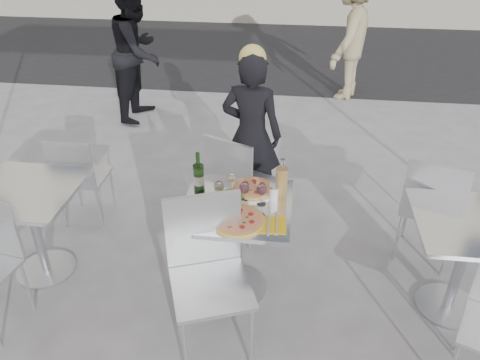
# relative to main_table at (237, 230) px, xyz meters

# --- Properties ---
(ground) EXTENTS (80.00, 80.00, 0.00)m
(ground) POSITION_rel_main_table_xyz_m (0.00, 0.00, -0.54)
(ground) COLOR slate
(street_asphalt) EXTENTS (24.00, 5.00, 0.00)m
(street_asphalt) POSITION_rel_main_table_xyz_m (0.00, 6.50, -0.54)
(street_asphalt) COLOR black
(street_asphalt) RESTS_ON ground
(main_table) EXTENTS (0.72, 0.72, 0.75)m
(main_table) POSITION_rel_main_table_xyz_m (0.00, 0.00, 0.00)
(main_table) COLOR #B7BABF
(main_table) RESTS_ON ground
(side_table_left) EXTENTS (0.72, 0.72, 0.75)m
(side_table_left) POSITION_rel_main_table_xyz_m (-1.50, 0.00, 0.00)
(side_table_left) COLOR #B7BABF
(side_table_left) RESTS_ON ground
(side_table_right) EXTENTS (0.72, 0.72, 0.75)m
(side_table_right) POSITION_rel_main_table_xyz_m (1.50, 0.00, 0.00)
(side_table_right) COLOR #B7BABF
(side_table_right) RESTS_ON ground
(chair_far) EXTENTS (0.58, 0.58, 0.95)m
(chair_far) POSITION_rel_main_table_xyz_m (-0.10, 0.63, 0.02)
(chair_far) COLOR silver
(chair_far) RESTS_ON ground
(chair_near) EXTENTS (0.60, 0.61, 1.02)m
(chair_near) POSITION_rel_main_table_xyz_m (-0.12, -0.44, 0.06)
(chair_near) COLOR silver
(chair_near) RESTS_ON ground
(side_chair_lfar) EXTENTS (0.39, 0.40, 0.85)m
(side_chair_lfar) POSITION_rel_main_table_xyz_m (-1.44, 0.64, -0.04)
(side_chair_lfar) COLOR silver
(side_chair_lfar) RESTS_ON ground
(side_chair_rfar) EXTENTS (0.55, 0.56, 0.93)m
(side_chair_rfar) POSITION_rel_main_table_xyz_m (1.39, 0.48, 0.01)
(side_chair_rfar) COLOR silver
(side_chair_rfar) RESTS_ON ground
(woman_diner) EXTENTS (0.58, 0.43, 1.46)m
(woman_diner) POSITION_rel_main_table_xyz_m (-0.02, 1.11, 0.19)
(woman_diner) COLOR black
(woman_diner) RESTS_ON ground
(pedestrian_a) EXTENTS (0.72, 0.88, 1.71)m
(pedestrian_a) POSITION_rel_main_table_xyz_m (-1.65, 3.04, 0.31)
(pedestrian_a) COLOR black
(pedestrian_a) RESTS_ON ground
(pedestrian_b) EXTENTS (1.00, 1.28, 1.75)m
(pedestrian_b) POSITION_rel_main_table_xyz_m (1.01, 4.10, 0.33)
(pedestrian_b) COLOR tan
(pedestrian_b) RESTS_ON ground
(pizza_near) EXTENTS (0.34, 0.34, 0.02)m
(pizza_near) POSITION_rel_main_table_xyz_m (0.03, -0.19, 0.22)
(pizza_near) COLOR tan
(pizza_near) RESTS_ON main_table
(pizza_far) EXTENTS (0.32, 0.32, 0.03)m
(pizza_far) POSITION_rel_main_table_xyz_m (0.08, 0.18, 0.23)
(pizza_far) COLOR white
(pizza_far) RESTS_ON main_table
(salad_plate) EXTENTS (0.22, 0.22, 0.09)m
(salad_plate) POSITION_rel_main_table_xyz_m (-0.04, 0.02, 0.25)
(salad_plate) COLOR white
(salad_plate) RESTS_ON main_table
(wine_bottle) EXTENTS (0.07, 0.08, 0.29)m
(wine_bottle) POSITION_rel_main_table_xyz_m (-0.28, 0.14, 0.32)
(wine_bottle) COLOR #25501E
(wine_bottle) RESTS_ON main_table
(carafe) EXTENTS (0.08, 0.08, 0.29)m
(carafe) POSITION_rel_main_table_xyz_m (0.28, 0.13, 0.33)
(carafe) COLOR #E5B661
(carafe) RESTS_ON main_table
(sugar_shaker) EXTENTS (0.06, 0.06, 0.11)m
(sugar_shaker) POSITION_rel_main_table_xyz_m (0.23, 0.10, 0.26)
(sugar_shaker) COLOR white
(sugar_shaker) RESTS_ON main_table
(wineglass_white_a) EXTENTS (0.07, 0.07, 0.16)m
(wineglass_white_a) POSITION_rel_main_table_xyz_m (-0.12, 0.02, 0.32)
(wineglass_white_a) COLOR white
(wineglass_white_a) RESTS_ON main_table
(wineglass_white_b) EXTENTS (0.07, 0.07, 0.16)m
(wineglass_white_b) POSITION_rel_main_table_xyz_m (-0.06, 0.15, 0.32)
(wineglass_white_b) COLOR white
(wineglass_white_b) RESTS_ON main_table
(wineglass_red_a) EXTENTS (0.07, 0.07, 0.16)m
(wineglass_red_a) POSITION_rel_main_table_xyz_m (0.04, 0.03, 0.32)
(wineglass_red_a) COLOR white
(wineglass_red_a) RESTS_ON main_table
(wineglass_red_b) EXTENTS (0.07, 0.07, 0.16)m
(wineglass_red_b) POSITION_rel_main_table_xyz_m (0.16, 0.03, 0.32)
(wineglass_red_b) COLOR white
(wineglass_red_b) RESTS_ON main_table
(napkin_left) EXTENTS (0.21, 0.21, 0.01)m
(napkin_left) POSITION_rel_main_table_xyz_m (-0.27, -0.22, 0.21)
(napkin_left) COLOR yellow
(napkin_left) RESTS_ON main_table
(napkin_right) EXTENTS (0.19, 0.20, 0.01)m
(napkin_right) POSITION_rel_main_table_xyz_m (0.24, -0.20, 0.21)
(napkin_right) COLOR yellow
(napkin_right) RESTS_ON main_table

